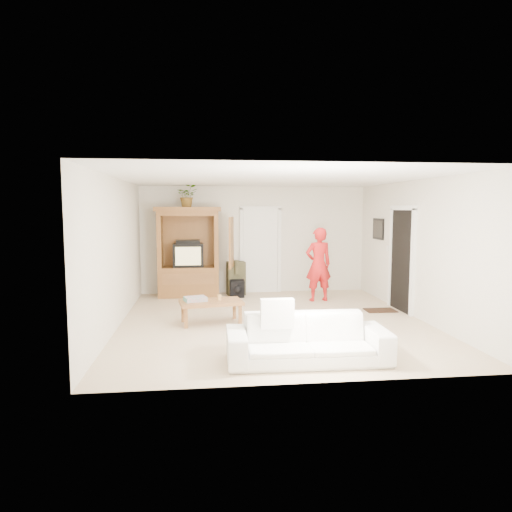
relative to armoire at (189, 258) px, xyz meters
The scene contains 19 objects.
floor 3.22m from the armoire, 59.36° to the right, with size 6.00×6.00×0.00m, color tan.
ceiling 3.53m from the armoire, 59.36° to the right, with size 6.00×6.00×0.00m, color white.
wall_back 1.66m from the armoire, 12.11° to the left, with size 5.50×5.50×0.00m, color silver.
wall_front 5.89m from the armoire, 74.44° to the right, with size 5.50×5.50×0.00m, color silver.
wall_left 2.94m from the armoire, 113.79° to the right, with size 6.00×6.00×0.00m, color silver.
wall_right 5.09m from the armoire, 31.60° to the right, with size 6.00×6.00×0.00m, color silver.
armoire is the anchor object (origin of this frame).
door_back 1.76m from the armoire, 10.13° to the left, with size 0.85×0.05×2.04m, color white.
doorway_right 4.77m from the armoire, 25.61° to the right, with size 0.05×0.90×2.04m, color black.
framed_picture 4.43m from the armoire, 10.03° to the right, with size 0.03×0.60×0.48m, color black.
doormat 4.48m from the armoire, 28.01° to the right, with size 0.60×0.40×0.02m, color #382316.
plant 1.45m from the armoire, 126.74° to the right, with size 0.46×0.40×0.52m, color #4C7238.
man 3.02m from the armoire, 17.72° to the right, with size 0.60×0.39×1.65m, color red.
sofa 5.22m from the armoire, 70.86° to the right, with size 2.17×0.85×0.63m, color white.
coffee_table 2.76m from the armoire, 80.39° to the right, with size 1.18×0.77×0.41m.
towel 2.71m from the armoire, 86.35° to the right, with size 0.38×0.28×0.08m, color #EF4F74.
candle 2.72m from the armoire, 77.04° to the right, with size 0.08×0.08×0.10m, color tan.
backpack_black 1.35m from the armoire, 18.13° to the right, with size 0.33×0.19×0.40m, color black, non-canonical shape.
backpack_olive 1.21m from the armoire, ahead, with size 0.42×0.31×0.80m, color #47442B, non-canonical shape.
Camera 1 is at (-1.26, -8.12, 2.07)m, focal length 32.00 mm.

